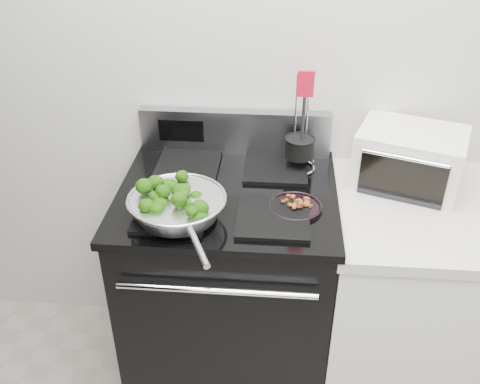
# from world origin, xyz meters

# --- Properties ---
(back_wall) EXTENTS (4.00, 0.02, 2.70)m
(back_wall) POSITION_xyz_m (0.00, 1.75, 1.35)
(back_wall) COLOR #B6B5AD
(back_wall) RESTS_ON ground
(gas_range) EXTENTS (0.79, 0.69, 1.13)m
(gas_range) POSITION_xyz_m (-0.30, 1.41, 0.49)
(gas_range) COLOR black
(gas_range) RESTS_ON floor
(counter) EXTENTS (0.62, 0.68, 0.92)m
(counter) POSITION_xyz_m (0.39, 1.41, 0.46)
(counter) COLOR white
(counter) RESTS_ON floor
(skillet) EXTENTS (0.33, 0.49, 0.07)m
(skillet) POSITION_xyz_m (-0.44, 1.22, 1.00)
(skillet) COLOR silver
(skillet) RESTS_ON gas_range
(broccoli_pile) EXTENTS (0.26, 0.26, 0.09)m
(broccoli_pile) POSITION_xyz_m (-0.45, 1.23, 1.02)
(broccoli_pile) COLOR black
(broccoli_pile) RESTS_ON skillet
(bacon_plate) EXTENTS (0.18, 0.18, 0.04)m
(bacon_plate) POSITION_xyz_m (-0.06, 1.32, 0.97)
(bacon_plate) COLOR black
(bacon_plate) RESTS_ON gas_range
(utensil_holder) EXTENTS (0.13, 0.13, 0.40)m
(utensil_holder) POSITION_xyz_m (-0.04, 1.60, 1.02)
(utensil_holder) COLOR silver
(utensil_holder) RESTS_ON gas_range
(toaster_oven) EXTENTS (0.45, 0.39, 0.21)m
(toaster_oven) POSITION_xyz_m (0.36, 1.58, 1.03)
(toaster_oven) COLOR white
(toaster_oven) RESTS_ON counter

